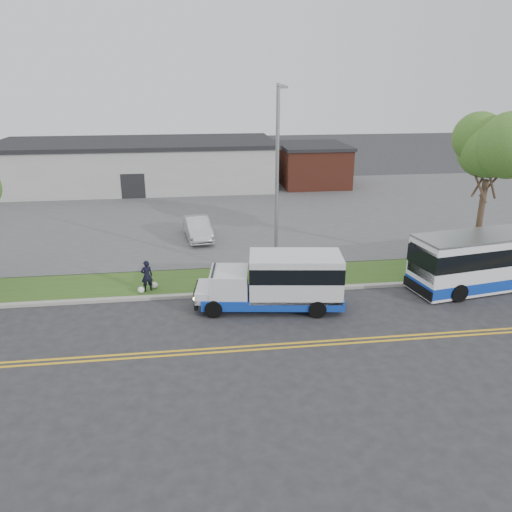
{
  "coord_description": "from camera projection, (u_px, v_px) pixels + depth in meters",
  "views": [
    {
      "loc": [
        -1.16,
        -20.77,
        9.84
      ],
      "look_at": [
        1.87,
        1.99,
        1.6
      ],
      "focal_mm": 35.0,
      "sensor_mm": 36.0,
      "label": 1
    }
  ],
  "objects": [
    {
      "name": "transit_bus",
      "position": [
        507.0,
        258.0,
        24.7
      ],
      "size": [
        10.24,
        3.91,
        2.77
      ],
      "rotation": [
        0.0,
        0.0,
        0.17
      ],
      "color": "white",
      "rests_on": "ground"
    },
    {
      "name": "tree_east",
      "position": [
        490.0,
        153.0,
        25.29
      ],
      "size": [
        5.2,
        5.2,
        8.33
      ],
      "color": "#3D2F21",
      "rests_on": "verge"
    },
    {
      "name": "curb",
      "position": [
        220.0,
        294.0,
        23.85
      ],
      "size": [
        80.0,
        0.3,
        0.15
      ],
      "primitive_type": "cube",
      "color": "#9E9B93",
      "rests_on": "ground"
    },
    {
      "name": "lane_line_south",
      "position": [
        229.0,
        351.0,
        18.98
      ],
      "size": [
        70.0,
        0.12,
        0.01
      ],
      "primitive_type": "cube",
      "color": "gold",
      "rests_on": "ground"
    },
    {
      "name": "lane_line_north",
      "position": [
        228.0,
        347.0,
        19.25
      ],
      "size": [
        70.0,
        0.12,
        0.01
      ],
      "primitive_type": "cube",
      "color": "gold",
      "rests_on": "ground"
    },
    {
      "name": "verge",
      "position": [
        218.0,
        280.0,
        25.54
      ],
      "size": [
        80.0,
        3.3,
        0.1
      ],
      "primitive_type": "cube",
      "color": "#2C521B",
      "rests_on": "ground"
    },
    {
      "name": "ground",
      "position": [
        221.0,
        305.0,
        22.85
      ],
      "size": [
        140.0,
        140.0,
        0.0
      ],
      "primitive_type": "plane",
      "color": "#28282B",
      "rests_on": "ground"
    },
    {
      "name": "streetlight_near",
      "position": [
        277.0,
        179.0,
        24.0
      ],
      "size": [
        0.35,
        1.53,
        9.5
      ],
      "color": "gray",
      "rests_on": "verge"
    },
    {
      "name": "grocery_bag_left",
      "position": [
        141.0,
        290.0,
        23.84
      ],
      "size": [
        0.32,
        0.32,
        0.32
      ],
      "primitive_type": "sphere",
      "color": "white",
      "rests_on": "verge"
    },
    {
      "name": "parked_car_a",
      "position": [
        198.0,
        228.0,
        31.75
      ],
      "size": [
        1.99,
        4.33,
        1.37
      ],
      "primitive_type": "imported",
      "rotation": [
        0.0,
        0.0,
        0.13
      ],
      "color": "#B0B4B8",
      "rests_on": "parking_lot"
    },
    {
      "name": "commercial_building",
      "position": [
        137.0,
        164.0,
        46.56
      ],
      "size": [
        25.4,
        10.4,
        4.35
      ],
      "color": "#9E9E99",
      "rests_on": "ground"
    },
    {
      "name": "shuttle_bus",
      "position": [
        281.0,
        280.0,
        22.18
      ],
      "size": [
        6.79,
        2.98,
        2.52
      ],
      "rotation": [
        0.0,
        0.0,
        -0.13
      ],
      "color": "#0F35A5",
      "rests_on": "ground"
    },
    {
      "name": "pedestrian",
      "position": [
        147.0,
        276.0,
        23.9
      ],
      "size": [
        0.65,
        0.52,
        1.55
      ],
      "primitive_type": "imported",
      "rotation": [
        0.0,
        0.0,
        3.43
      ],
      "color": "black",
      "rests_on": "verge"
    },
    {
      "name": "brick_wing",
      "position": [
        312.0,
        165.0,
        47.75
      ],
      "size": [
        6.3,
        7.3,
        3.9
      ],
      "color": "brown",
      "rests_on": "ground"
    },
    {
      "name": "parking_lot",
      "position": [
        207.0,
        211.0,
        38.69
      ],
      "size": [
        80.0,
        25.0,
        0.1
      ],
      "primitive_type": "cube",
      "color": "#4C4C4F",
      "rests_on": "ground"
    },
    {
      "name": "grocery_bag_right",
      "position": [
        154.0,
        285.0,
        24.38
      ],
      "size": [
        0.32,
        0.32,
        0.32
      ],
      "primitive_type": "sphere",
      "color": "white",
      "rests_on": "verge"
    }
  ]
}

